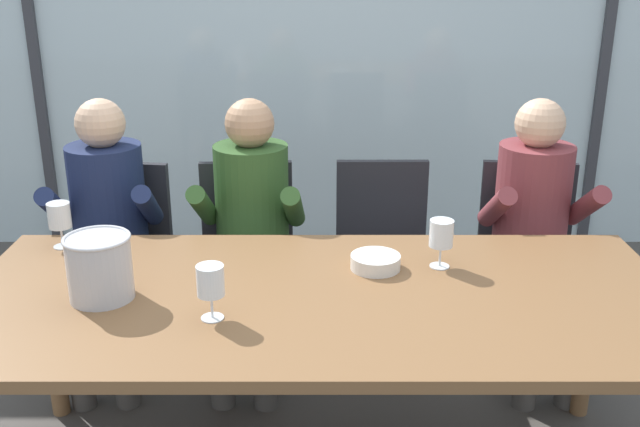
# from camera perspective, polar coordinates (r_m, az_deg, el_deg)

# --- Properties ---
(ground) EXTENTS (14.00, 14.00, 0.00)m
(ground) POSITION_cam_1_polar(r_m,az_deg,el_deg) (3.65, 0.01, -9.81)
(ground) COLOR #4C4742
(window_glass_panel) EXTENTS (7.53, 0.03, 2.60)m
(window_glass_panel) POSITION_cam_1_polar(r_m,az_deg,el_deg) (4.50, 0.03, 13.41)
(window_glass_panel) COLOR silver
(window_glass_panel) RESTS_ON ground
(window_mullion_left) EXTENTS (0.06, 0.06, 2.60)m
(window_mullion_left) POSITION_cam_1_polar(r_m,az_deg,el_deg) (4.79, -21.24, 12.51)
(window_mullion_left) COLOR #38383D
(window_mullion_left) RESTS_ON ground
(window_mullion_right) EXTENTS (0.06, 0.06, 2.60)m
(window_mullion_right) POSITION_cam_1_polar(r_m,az_deg,el_deg) (4.79, 21.30, 12.50)
(window_mullion_right) COLOR #38383D
(window_mullion_right) RESTS_ON ground
(hillside_vineyard) EXTENTS (13.53, 2.40, 2.08)m
(hillside_vineyard) POSITION_cam_1_polar(r_m,az_deg,el_deg) (8.12, 0.04, 14.48)
(hillside_vineyard) COLOR #568942
(hillside_vineyard) RESTS_ON ground
(dining_table) EXTENTS (2.33, 1.04, 0.75)m
(dining_table) POSITION_cam_1_polar(r_m,az_deg,el_deg) (2.45, -0.01, -7.59)
(dining_table) COLOR brown
(dining_table) RESTS_ON ground
(chair_near_curtain) EXTENTS (0.50, 0.50, 0.90)m
(chair_near_curtain) POSITION_cam_1_polar(r_m,az_deg,el_deg) (3.46, -15.17, -2.54)
(chair_near_curtain) COLOR #232328
(chair_near_curtain) RESTS_ON ground
(chair_left_of_center) EXTENTS (0.46, 0.46, 0.90)m
(chair_left_of_center) POSITION_cam_1_polar(r_m,az_deg,el_deg) (3.36, -5.63, -2.59)
(chair_left_of_center) COLOR #232328
(chair_left_of_center) RESTS_ON ground
(chair_center) EXTENTS (0.44, 0.44, 0.90)m
(chair_center) POSITION_cam_1_polar(r_m,az_deg,el_deg) (3.38, 4.86, -2.45)
(chair_center) COLOR #232328
(chair_center) RESTS_ON ground
(chair_right_of_center) EXTENTS (0.49, 0.49, 0.90)m
(chair_right_of_center) POSITION_cam_1_polar(r_m,az_deg,el_deg) (3.47, 15.65, -2.53)
(chair_right_of_center) COLOR #232328
(chair_right_of_center) RESTS_ON ground
(person_navy_polo) EXTENTS (0.48, 0.63, 1.22)m
(person_navy_polo) POSITION_cam_1_polar(r_m,az_deg,el_deg) (3.29, -16.17, -0.60)
(person_navy_polo) COLOR #192347
(person_navy_polo) RESTS_ON ground
(person_olive_shirt) EXTENTS (0.47, 0.62, 1.22)m
(person_olive_shirt) POSITION_cam_1_polar(r_m,az_deg,el_deg) (3.17, -5.40, -0.63)
(person_olive_shirt) COLOR #2D5123
(person_olive_shirt) RESTS_ON ground
(person_maroon_top) EXTENTS (0.47, 0.62, 1.22)m
(person_maroon_top) POSITION_cam_1_polar(r_m,az_deg,el_deg) (3.29, 16.36, -0.61)
(person_maroon_top) COLOR brown
(person_maroon_top) RESTS_ON ground
(ice_bucket_primary) EXTENTS (0.21, 0.21, 0.21)m
(ice_bucket_primary) POSITION_cam_1_polar(r_m,az_deg,el_deg) (2.44, -16.65, -3.93)
(ice_bucket_primary) COLOR #B7B7BC
(ice_bucket_primary) RESTS_ON dining_table
(tasting_bowl) EXTENTS (0.18, 0.18, 0.05)m
(tasting_bowl) POSITION_cam_1_polar(r_m,az_deg,el_deg) (2.59, 4.30, -3.75)
(tasting_bowl) COLOR silver
(tasting_bowl) RESTS_ON dining_table
(wine_glass_by_left_taster) EXTENTS (0.08, 0.08, 0.17)m
(wine_glass_by_left_taster) POSITION_cam_1_polar(r_m,az_deg,el_deg) (2.60, 9.34, -1.70)
(wine_glass_by_left_taster) COLOR silver
(wine_glass_by_left_taster) RESTS_ON dining_table
(wine_glass_near_bucket) EXTENTS (0.08, 0.08, 0.17)m
(wine_glass_near_bucket) POSITION_cam_1_polar(r_m,az_deg,el_deg) (2.23, -8.45, -5.33)
(wine_glass_near_bucket) COLOR silver
(wine_glass_near_bucket) RESTS_ON dining_table
(wine_glass_center_pour) EXTENTS (0.08, 0.08, 0.17)m
(wine_glass_center_pour) POSITION_cam_1_polar(r_m,az_deg,el_deg) (2.90, -19.46, -0.28)
(wine_glass_center_pour) COLOR silver
(wine_glass_center_pour) RESTS_ON dining_table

